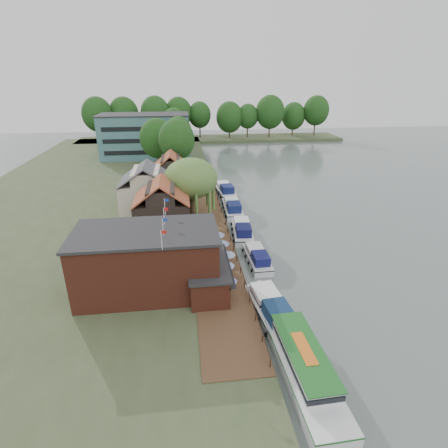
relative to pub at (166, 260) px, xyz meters
name	(u,v)px	position (x,y,z in m)	size (l,w,h in m)	color
ground	(284,282)	(14.00, 1.00, -4.65)	(260.00, 260.00, 0.00)	#556260
land_bank	(94,197)	(-16.00, 36.00, -4.15)	(50.00, 140.00, 1.00)	#384728
quay_deck	(212,242)	(6.00, 11.00, -3.60)	(6.00, 50.00, 0.10)	#47301E
quay_rail	(230,237)	(8.70, 11.50, -3.15)	(0.20, 49.00, 1.00)	black
pub	(166,260)	(0.00, 0.00, 0.00)	(20.00, 11.00, 7.30)	maroon
hotel_block	(145,136)	(-8.00, 71.00, 2.50)	(25.40, 12.40, 12.30)	#38666B
cottage_a	(162,208)	(-1.00, 15.00, 0.60)	(8.60, 7.60, 8.50)	black
cottage_b	(147,188)	(-4.00, 25.00, 0.60)	(9.60, 8.60, 8.50)	beige
cottage_c	(171,174)	(0.00, 34.00, 0.60)	(7.60, 7.60, 8.50)	black
willow	(191,190)	(3.50, 20.00, 1.56)	(8.60, 8.60, 10.43)	#476B2D
umbrella_0	(227,286)	(6.46, -2.50, -2.36)	(2.24, 2.24, 2.38)	#221B99
umbrella_1	(225,271)	(6.68, 0.83, -2.36)	(2.23, 2.23, 2.38)	navy
umbrella_2	(226,259)	(7.14, 3.48, -2.36)	(2.26, 2.26, 2.38)	navy
umbrella_3	(221,248)	(6.85, 6.63, -2.36)	(2.21, 2.21, 2.38)	navy
umbrella_4	(217,239)	(6.57, 9.40, -2.36)	(2.22, 2.22, 2.38)	navy
cruiser_0	(271,306)	(10.69, -5.15, -3.35)	(3.43, 10.60, 2.60)	white
cruiser_1	(257,256)	(11.68, 6.17, -3.56)	(2.94, 9.12, 2.18)	silver
cruiser_2	(242,229)	(11.16, 14.98, -3.43)	(3.25, 10.07, 2.45)	silver
cruiser_3	(233,206)	(11.05, 25.08, -3.37)	(3.38, 10.46, 2.56)	white
cruiser_4	(225,189)	(10.97, 35.80, -3.36)	(3.41, 10.55, 2.58)	white
tour_boat	(305,366)	(11.51, -13.59, -3.25)	(3.64, 12.88, 2.81)	silver
swan	(277,344)	(10.27, -9.56, -4.43)	(0.44, 0.44, 0.44)	white
bank_tree_0	(177,152)	(1.30, 42.58, 3.35)	(7.72, 7.72, 14.00)	#143811
bank_tree_1	(158,146)	(-3.43, 51.29, 2.97)	(8.21, 8.21, 13.25)	#143811
bank_tree_2	(179,141)	(1.68, 59.30, 2.74)	(6.91, 6.91, 12.77)	#143811
bank_tree_3	(171,134)	(-0.72, 79.77, 1.58)	(6.04, 6.04, 10.45)	#143811
bank_tree_4	(174,127)	(0.12, 87.64, 2.63)	(7.61, 7.61, 12.55)	#143811
bank_tree_5	(174,127)	(-0.14, 95.06, 1.81)	(7.56, 7.56, 10.93)	#143811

